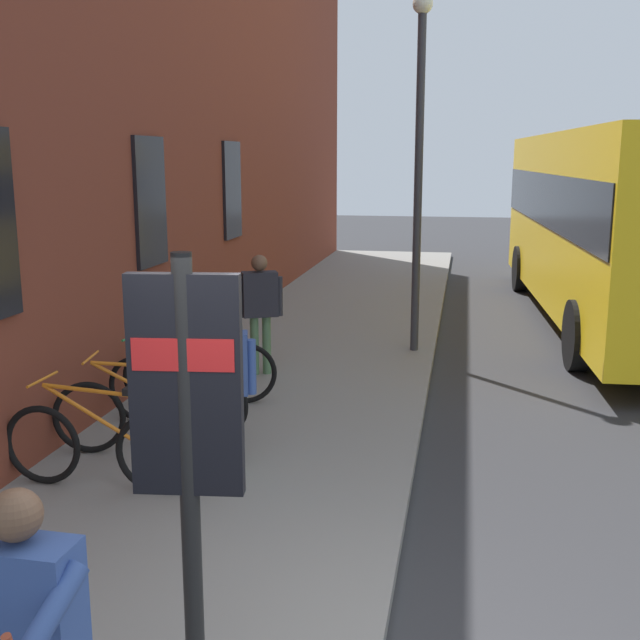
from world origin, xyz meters
name	(u,v)px	position (x,y,z in m)	size (l,w,h in m)	color
ground	(508,395)	(6.00, -1.00, 0.00)	(60.00, 60.00, 0.00)	#2D2D30
sidewalk_pavement	(323,344)	(8.00, 1.75, 0.06)	(24.00, 3.50, 0.12)	gray
station_facade	(211,88)	(8.99, 3.80, 4.05)	(22.00, 0.65, 8.11)	brown
bicycle_by_door	(99,446)	(2.15, 2.65, 0.51)	(0.48, 1.77, 0.97)	black
bicycle_nearest_sign	(144,415)	(3.00, 2.60, 0.51)	(0.49, 1.76, 0.97)	black
bicycle_leaning_wall	(176,393)	(3.73, 2.54, 0.51)	(0.61, 1.73, 0.97)	black
bicycle_under_window	(201,372)	(4.57, 2.56, 0.51)	(0.63, 1.72, 0.97)	black
transit_info_sign	(187,416)	(-0.33, 0.91, 1.72)	(0.15, 0.56, 2.40)	black
city_bus	(617,216)	(10.80, -3.00, 1.92)	(10.62, 3.09, 3.35)	yellow
pedestrian_by_facade	(260,302)	(5.97, 2.22, 1.09)	(0.39, 0.56, 1.59)	#4C724C
pedestrian_crossing_street	(224,374)	(2.69, 1.69, 1.05)	(0.32, 0.57, 1.52)	#4C724C
tourist_with_hotdogs	(22,633)	(-1.26, 1.28, 1.10)	(0.55, 0.61, 1.58)	#26262D
street_lamp	(419,145)	(7.67, 0.30, 3.11)	(0.28, 0.28, 5.02)	#333338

